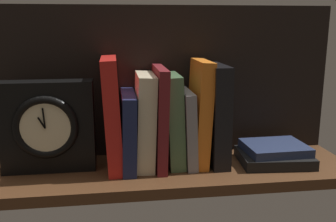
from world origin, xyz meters
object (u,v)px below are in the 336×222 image
object	(u,v)px
book_red_requiem	(112,114)
book_orange_pandolfini	(200,113)
book_maroon_dawkins	(159,117)
book_black_skeptic	(215,114)
book_stack_side	(274,154)
book_gray_chess	(187,127)
book_green_romantic	(173,120)
book_navy_bierce	(128,130)
book_cream_twain	(145,121)
framed_clock	(48,127)

from	to	relation	value
book_red_requiem	book_orange_pandolfini	xyz separation A→B (cm)	(20.75, 0.00, -0.43)
book_red_requiem	book_maroon_dawkins	xyz separation A→B (cm)	(11.01, 0.00, -1.17)
book_black_skeptic	book_stack_side	size ratio (longest dim) A/B	1.35
book_red_requiem	book_gray_chess	size ratio (longest dim) A/B	1.44
book_green_romantic	book_stack_side	world-z (taller)	book_green_romantic
book_maroon_dawkins	book_black_skeptic	world-z (taller)	book_black_skeptic
book_green_romantic	book_black_skeptic	world-z (taller)	book_black_skeptic
book_red_requiem	book_black_skeptic	distance (cm)	24.72
book_maroon_dawkins	book_green_romantic	xyz separation A→B (cm)	(3.27, 0.00, -0.86)
book_maroon_dawkins	book_gray_chess	distance (cm)	7.17
book_navy_bierce	book_stack_side	size ratio (longest dim) A/B	1.00
book_maroon_dawkins	book_black_skeptic	xyz separation A→B (cm)	(13.69, 0.00, 0.21)
book_cream_twain	book_orange_pandolfini	xyz separation A→B (cm)	(13.24, 0.00, 1.49)
book_green_romantic	book_orange_pandolfini	bearing A→B (deg)	0.00
book_maroon_dawkins	book_green_romantic	world-z (taller)	book_maroon_dawkins
book_cream_twain	framed_clock	world-z (taller)	book_cream_twain
framed_clock	book_green_romantic	bearing A→B (deg)	0.60
book_green_romantic	framed_clock	world-z (taller)	book_green_romantic
book_black_skeptic	book_stack_side	distance (cm)	17.70
book_red_requiem	book_gray_chess	distance (cm)	18.06
book_maroon_dawkins	framed_clock	distance (cm)	25.75
framed_clock	book_stack_side	xyz separation A→B (cm)	(53.87, -2.47, -8.38)
book_maroon_dawkins	book_gray_chess	world-z (taller)	book_maroon_dawkins
book_black_skeptic	framed_clock	xyz separation A→B (cm)	(-39.42, -0.31, -1.45)
book_navy_bierce	book_black_skeptic	size ratio (longest dim) A/B	0.74
book_red_requiem	book_black_skeptic	size ratio (longest dim) A/B	1.08
book_red_requiem	book_gray_chess	world-z (taller)	book_red_requiem
book_cream_twain	book_orange_pandolfini	bearing A→B (deg)	0.00
book_red_requiem	book_stack_side	distance (cm)	40.71
book_red_requiem	book_gray_chess	bearing A→B (deg)	0.00
book_cream_twain	book_red_requiem	bearing A→B (deg)	180.00
book_orange_pandolfini	framed_clock	size ratio (longest dim) A/B	1.20
book_green_romantic	framed_clock	distance (cm)	28.99
book_maroon_dawkins	book_green_romantic	distance (cm)	3.38
book_red_requiem	book_cream_twain	bearing A→B (deg)	0.00
book_red_requiem	book_orange_pandolfini	distance (cm)	20.75
book_red_requiem	book_black_skeptic	xyz separation A→B (cm)	(24.70, 0.00, -0.96)
book_maroon_dawkins	book_orange_pandolfini	size ratio (longest dim) A/B	0.94
book_navy_bierce	book_green_romantic	size ratio (longest dim) A/B	0.81
book_maroon_dawkins	book_cream_twain	bearing A→B (deg)	180.00
book_orange_pandolfini	framed_clock	bearing A→B (deg)	-179.51
book_navy_bierce	book_maroon_dawkins	xyz separation A→B (cm)	(7.42, 0.00, 2.92)
book_orange_pandolfini	book_navy_bierce	bearing A→B (deg)	180.00
book_navy_bierce	book_maroon_dawkins	distance (cm)	7.98
book_navy_bierce	book_black_skeptic	world-z (taller)	book_black_skeptic
book_stack_side	book_green_romantic	bearing A→B (deg)	173.63
book_cream_twain	book_stack_side	size ratio (longest dim) A/B	1.24
book_maroon_dawkins	book_navy_bierce	bearing A→B (deg)	180.00
book_gray_chess	book_black_skeptic	distance (cm)	7.70
book_navy_bierce	book_orange_pandolfini	xyz separation A→B (cm)	(17.16, 0.00, 3.66)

